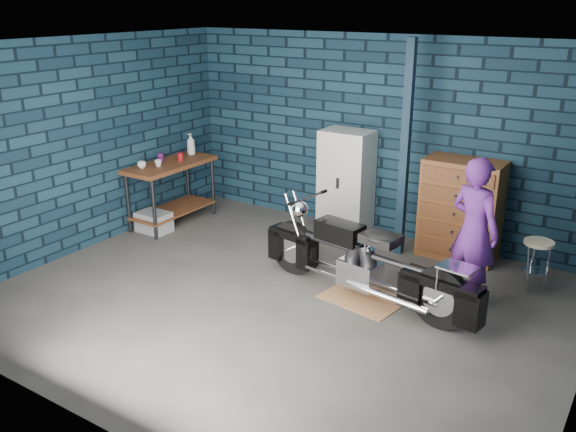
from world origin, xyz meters
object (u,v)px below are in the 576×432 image
storage_bin (154,222)px  motorcycle (365,256)px  shop_stool (536,266)px  person (474,231)px  locker (346,182)px  tool_chest (460,210)px  workbench (172,193)px

storage_bin → motorcycle: bearing=-4.0°
motorcycle → storage_bin: (-3.40, 0.24, -0.36)m
storage_bin → shop_stool: (4.92, 1.01, 0.15)m
storage_bin → person: bearing=4.8°
locker → shop_stool: 2.73m
person → locker: 2.37m
motorcycle → shop_stool: (1.51, 1.25, -0.21)m
tool_chest → shop_stool: tool_chest is taller
storage_bin → locker: locker is taller
person → motorcycle: bearing=54.3°
motorcycle → storage_bin: bearing=-175.2°
storage_bin → shop_stool: bearing=11.6°
locker → person: bearing=-27.5°
workbench → person: 4.40m
workbench → motorcycle: size_ratio=0.61×
shop_stool → motorcycle: bearing=-140.5°
person → shop_stool: bearing=-108.7°
motorcycle → shop_stool: bearing=48.3°
locker → storage_bin: bearing=-147.2°
motorcycle → locker: bearing=132.7°
storage_bin → tool_chest: tool_chest is taller
motorcycle → tool_chest: bearing=83.1°
tool_chest → shop_stool: size_ratio=2.14×
tool_chest → person: bearing=-66.1°
workbench → tool_chest: 4.04m
motorcycle → tool_chest: 1.77m
motorcycle → person: 1.17m
motorcycle → person: size_ratio=1.43×
tool_chest → shop_stool: bearing=-23.5°
person → storage_bin: 4.43m
person → storage_bin: person is taller
locker → motorcycle: bearing=-56.1°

